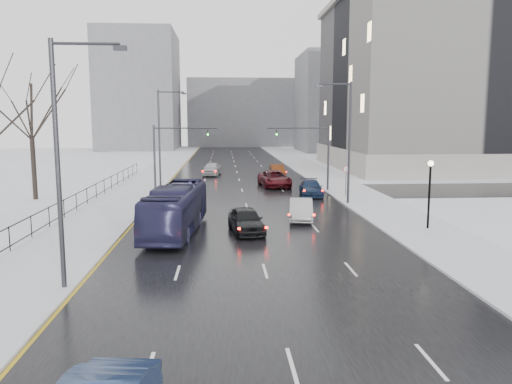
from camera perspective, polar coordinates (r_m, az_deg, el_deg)
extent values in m
cube|color=black|center=(60.50, -2.00, 1.61)|extent=(16.00, 150.00, 0.04)
cube|color=black|center=(48.60, -1.55, 0.01)|extent=(130.00, 10.00, 0.04)
cube|color=silver|center=(61.07, -11.90, 1.55)|extent=(5.00, 150.00, 0.16)
cube|color=silver|center=(61.72, 7.79, 1.72)|extent=(5.00, 150.00, 0.16)
cube|color=white|center=(63.12, -20.47, 1.41)|extent=(14.00, 150.00, 0.12)
cube|color=black|center=(32.53, -23.75, -2.24)|extent=(0.04, 70.00, 0.05)
cube|color=black|center=(32.71, -23.65, -3.96)|extent=(0.04, 70.00, 0.05)
cylinder|color=black|center=(32.63, -23.69, -3.27)|extent=(0.06, 0.06, 1.30)
cylinder|color=#2D2D33|center=(41.42, 10.62, 5.39)|extent=(0.20, 0.20, 10.00)
cylinder|color=#2D2D33|center=(41.18, 9.01, 12.10)|extent=(2.60, 0.12, 0.12)
cube|color=#2D2D33|center=(40.91, 7.19, 11.95)|extent=(0.50, 0.25, 0.18)
cylinder|color=#2D2D33|center=(21.19, -21.71, 2.49)|extent=(0.20, 0.20, 10.00)
cylinder|color=#2D2D33|center=(20.95, -18.91, 15.74)|extent=(2.60, 0.12, 0.12)
cube|color=#2D2D33|center=(20.65, -15.27, 15.59)|extent=(0.50, 0.25, 0.18)
cylinder|color=#2D2D33|center=(52.52, -10.99, 5.93)|extent=(0.20, 0.20, 10.00)
cylinder|color=#2D2D33|center=(52.42, -9.70, 11.20)|extent=(2.60, 0.12, 0.12)
cube|color=#2D2D33|center=(52.30, -8.25, 11.08)|extent=(0.50, 0.25, 0.18)
cylinder|color=black|center=(33.06, 19.18, -0.52)|extent=(0.14, 0.14, 4.00)
sphere|color=#FFE5B2|center=(32.83, 19.35, 3.10)|extent=(0.36, 0.36, 0.36)
cylinder|color=#2D2D33|center=(49.30, 8.26, 3.82)|extent=(0.20, 0.20, 6.50)
cylinder|color=#2D2D33|center=(48.63, 4.84, 7.30)|extent=(6.00, 0.12, 0.12)
imported|color=#2D2D33|center=(48.38, 2.36, 6.60)|extent=(0.15, 0.18, 0.90)
sphere|color=#19FF33|center=(48.23, 2.38, 6.60)|extent=(0.16, 0.16, 0.16)
cylinder|color=#2D2D33|center=(48.65, -11.52, 3.69)|extent=(0.20, 0.20, 6.50)
cylinder|color=#2D2D33|center=(48.21, -8.06, 7.24)|extent=(6.00, 0.12, 0.12)
imported|color=#2D2D33|center=(48.12, -5.53, 6.57)|extent=(0.15, 0.18, 0.90)
sphere|color=#19FF33|center=(47.97, -5.54, 6.56)|extent=(0.16, 0.16, 0.16)
cylinder|color=#2D2D33|center=(45.78, 10.23, 1.14)|extent=(0.06, 0.06, 2.50)
cylinder|color=white|center=(45.66, 10.27, 2.57)|extent=(0.60, 0.03, 0.60)
torus|color=#B20C0C|center=(45.66, 10.27, 2.57)|extent=(0.58, 0.06, 0.58)
cube|color=gray|center=(81.13, 23.70, 11.07)|extent=(40.00, 30.00, 24.00)
cube|color=gray|center=(81.15, 23.28, 3.66)|extent=(40.60, 30.60, 3.00)
cube|color=slate|center=(118.97, 10.90, 9.95)|extent=(24.00, 20.00, 22.00)
cube|color=slate|center=(126.89, -13.18, 11.12)|extent=(18.00, 22.00, 28.00)
cube|color=slate|center=(140.22, -1.43, 8.98)|extent=(30.00, 18.00, 18.00)
imported|color=#252549|center=(31.11, -9.13, -1.93)|extent=(3.42, 10.63, 2.91)
imported|color=black|center=(30.70, -1.15, -3.25)|extent=(2.44, 4.79, 1.56)
imported|color=#A7A7AC|center=(34.78, 5.16, -2.00)|extent=(2.16, 4.65, 1.47)
imported|color=#410B11|center=(52.22, 2.14, 1.52)|extent=(3.39, 6.28, 1.68)
imported|color=#152441|center=(46.19, 6.31, 0.45)|extent=(2.34, 5.00, 1.41)
imported|color=#A6A8AB|center=(63.55, -5.04, 2.68)|extent=(2.63, 5.17, 1.69)
imported|color=#59250F|center=(62.18, 2.43, 2.48)|extent=(1.70, 4.50, 1.47)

